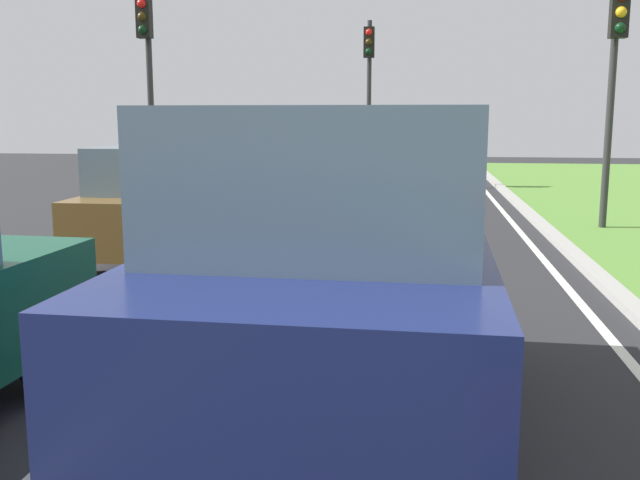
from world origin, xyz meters
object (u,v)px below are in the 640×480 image
(car_suv_ahead, at_px, (338,277))
(traffic_light_near_right, at_px, (615,60))
(traffic_light_overhead_left, at_px, (147,62))
(traffic_light_far_median, at_px, (369,75))
(car_hatchback_far, at_px, (160,204))

(car_suv_ahead, xyz_separation_m, traffic_light_near_right, (4.11, 9.87, 2.10))
(traffic_light_overhead_left, relative_size, traffic_light_far_median, 1.00)
(traffic_light_overhead_left, bearing_deg, traffic_light_near_right, -8.78)
(traffic_light_near_right, distance_m, traffic_light_overhead_left, 9.89)
(traffic_light_near_right, relative_size, traffic_light_overhead_left, 0.97)
(traffic_light_near_right, bearing_deg, traffic_light_far_median, 123.43)
(traffic_light_near_right, height_order, traffic_light_far_median, traffic_light_far_median)
(car_suv_ahead, xyz_separation_m, traffic_light_overhead_left, (-5.66, 11.38, 2.27))
(car_suv_ahead, height_order, traffic_light_far_median, traffic_light_far_median)
(traffic_light_overhead_left, bearing_deg, traffic_light_far_median, 54.32)
(traffic_light_far_median, bearing_deg, car_suv_ahead, -86.49)
(car_suv_ahead, bearing_deg, traffic_light_overhead_left, 117.77)
(car_suv_ahead, distance_m, traffic_light_overhead_left, 12.91)
(car_hatchback_far, distance_m, traffic_light_near_right, 8.85)
(traffic_light_near_right, bearing_deg, traffic_light_overhead_left, 171.22)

